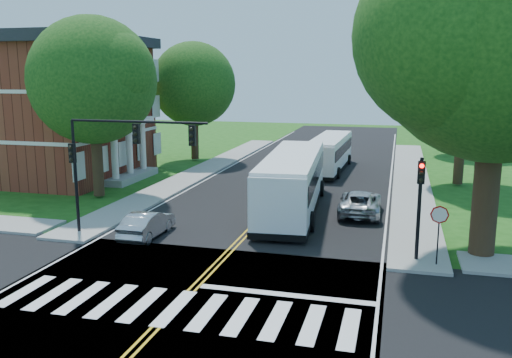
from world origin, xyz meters
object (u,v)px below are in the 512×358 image
(signal_nw, at_px, (116,150))
(hatchback, at_px, (147,224))
(suv, at_px, (360,203))
(dark_sedan, at_px, (361,201))
(signal_ne, at_px, (420,195))
(bus_follow, at_px, (330,153))
(bus_lead, at_px, (292,181))

(signal_nw, distance_m, hatchback, 3.95)
(signal_nw, relative_size, suv, 1.44)
(dark_sedan, bearing_deg, suv, 101.77)
(signal_ne, xyz_separation_m, bus_follow, (-6.44, 21.40, -1.47))
(bus_follow, bearing_deg, hatchback, 74.73)
(signal_nw, xyz_separation_m, bus_follow, (7.61, 21.41, -2.88))
(hatchback, height_order, suv, suv)
(bus_follow, relative_size, hatchback, 2.78)
(signal_nw, distance_m, suv, 13.96)
(signal_nw, bearing_deg, hatchback, 20.11)
(bus_lead, distance_m, bus_follow, 14.14)
(bus_lead, height_order, hatchback, bus_lead)
(hatchback, height_order, dark_sedan, hatchback)
(suv, bearing_deg, bus_follow, -76.93)
(signal_ne, relative_size, bus_lead, 0.33)
(hatchback, xyz_separation_m, dark_sedan, (9.85, 8.05, -0.06))
(hatchback, distance_m, dark_sedan, 12.72)
(hatchback, relative_size, dark_sedan, 0.98)
(bus_lead, distance_m, hatchback, 9.14)
(signal_ne, distance_m, dark_sedan, 9.30)
(bus_lead, bearing_deg, dark_sedan, -167.01)
(bus_follow, height_order, suv, bus_follow)
(bus_lead, xyz_separation_m, bus_follow, (0.39, 14.13, -0.30))
(suv, height_order, dark_sedan, suv)
(signal_nw, relative_size, bus_lead, 0.54)
(suv, bearing_deg, hatchback, 34.51)
(signal_ne, height_order, suv, signal_ne)
(signal_ne, height_order, bus_lead, signal_ne)
(hatchback, distance_m, suv, 12.19)
(suv, bearing_deg, signal_ne, 109.89)
(hatchback, bearing_deg, dark_sedan, -141.24)
(bus_follow, distance_m, dark_sedan, 13.40)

